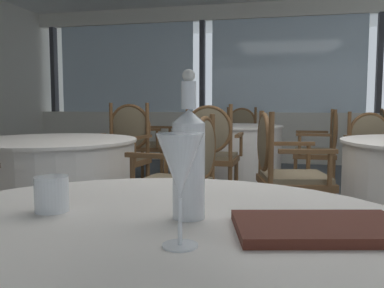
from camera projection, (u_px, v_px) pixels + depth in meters
ground_plane at (280, 261)px, 2.62m from camera, size 15.60×15.60×0.00m
window_wall_far at (286, 99)px, 6.88m from camera, size 9.14×0.14×2.66m
water_bottle at (189, 160)px, 0.91m from camera, size 0.07×0.07×0.33m
wine_glass at (180, 168)px, 0.72m from camera, size 0.08×0.08×0.20m
water_tumbler at (52, 194)px, 0.97m from camera, size 0.08×0.08×0.08m
menu_book at (320, 228)px, 0.82m from camera, size 0.37×0.27×0.02m
background_table_0 at (229, 156)px, 4.94m from camera, size 1.27×1.27×0.74m
dining_chair_0_0 at (211, 148)px, 3.89m from camera, size 0.54×0.48×0.99m
dining_chair_0_1 at (322, 144)px, 4.66m from camera, size 0.48×0.54×0.93m
dining_chair_0_2 at (240, 134)px, 5.94m from camera, size 0.54×0.48×0.95m
dining_chair_0_3 at (145, 139)px, 5.18m from camera, size 0.48×0.54×0.92m
dining_chair_1_1 at (374, 152)px, 3.92m from camera, size 0.60×0.55×0.92m
dining_chair_1_2 at (282, 167)px, 2.84m from camera, size 0.55×0.60×0.94m
background_table_3 at (53, 190)px, 3.01m from camera, size 1.22×1.22×0.74m
dining_chair_3_1 at (185, 173)px, 2.64m from camera, size 0.52×0.58×0.93m
dining_chair_3_2 at (124, 147)px, 3.97m from camera, size 0.58×0.52×1.00m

